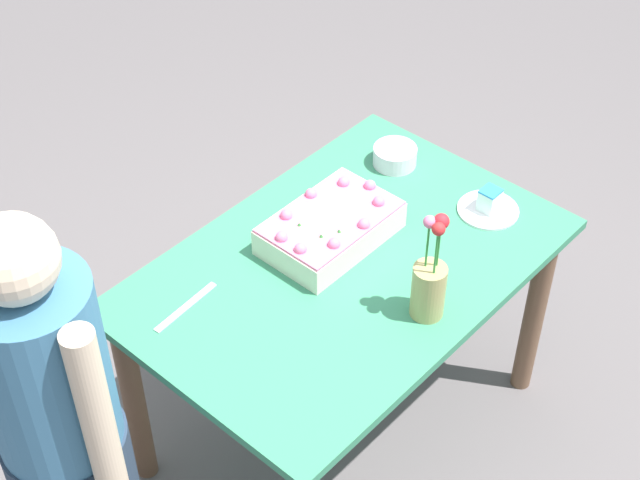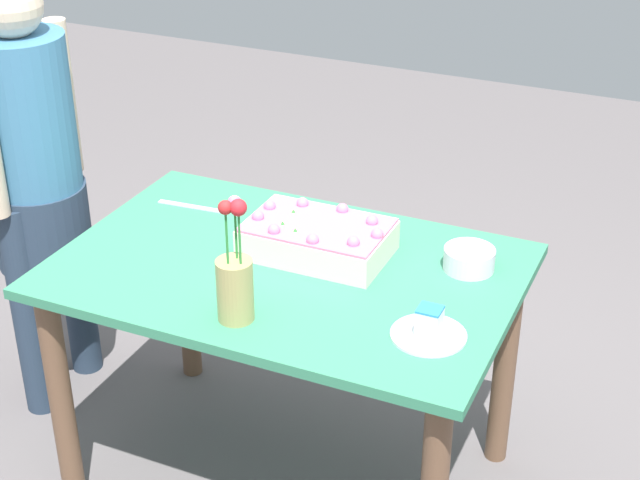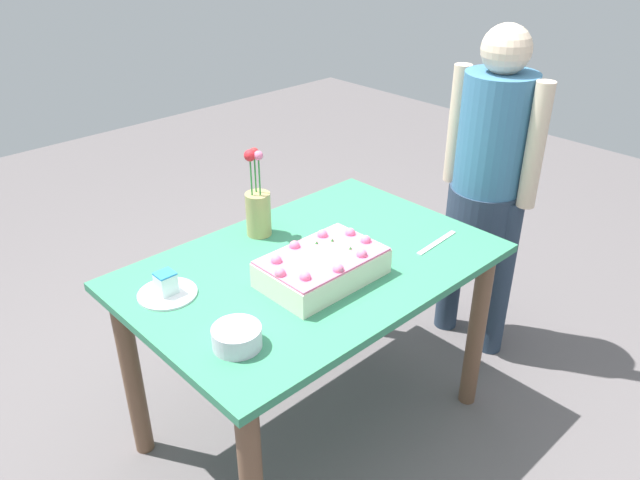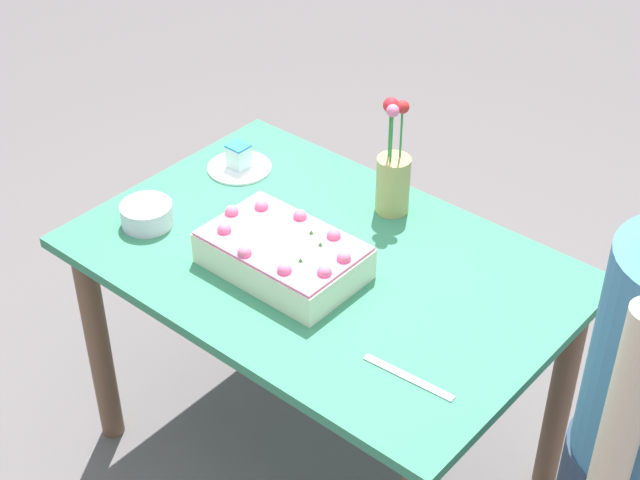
{
  "view_description": "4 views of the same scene",
  "coord_description": "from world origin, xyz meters",
  "px_view_note": "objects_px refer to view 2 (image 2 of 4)",
  "views": [
    {
      "loc": [
        -1.61,
        -1.35,
        2.76
      ],
      "look_at": [
        -0.02,
        0.09,
        0.82
      ],
      "focal_mm": 55.0,
      "sensor_mm": 36.0,
      "label": 1
    },
    {
      "loc": [
        1.07,
        -2.16,
        2.15
      ],
      "look_at": [
        0.1,
        0.02,
        0.87
      ],
      "focal_mm": 55.0,
      "sensor_mm": 36.0,
      "label": 2
    },
    {
      "loc": [
        1.29,
        1.4,
        1.91
      ],
      "look_at": [
        0.02,
        0.06,
        0.89
      ],
      "focal_mm": 35.0,
      "sensor_mm": 36.0,
      "label": 3
    },
    {
      "loc": [
        -1.33,
        1.57,
        2.35
      ],
      "look_at": [
        -0.01,
        0.03,
        0.86
      ],
      "focal_mm": 55.0,
      "sensor_mm": 36.0,
      "label": 4
    }
  ],
  "objects_px": {
    "flower_vase": "(236,282)",
    "fruit_bowl": "(469,259)",
    "cake_knife": "(193,207)",
    "sheet_cake": "(317,238)",
    "person_standing": "(34,170)",
    "serving_plate_with_slice": "(429,329)"
  },
  "relations": [
    {
      "from": "sheet_cake",
      "to": "fruit_bowl",
      "type": "distance_m",
      "value": 0.44
    },
    {
      "from": "fruit_bowl",
      "to": "flower_vase",
      "type": "bearing_deg",
      "value": -133.62
    },
    {
      "from": "cake_knife",
      "to": "fruit_bowl",
      "type": "height_order",
      "value": "fruit_bowl"
    },
    {
      "from": "serving_plate_with_slice",
      "to": "flower_vase",
      "type": "height_order",
      "value": "flower_vase"
    },
    {
      "from": "cake_knife",
      "to": "serving_plate_with_slice",
      "type": "bearing_deg",
      "value": -27.39
    },
    {
      "from": "serving_plate_with_slice",
      "to": "person_standing",
      "type": "distance_m",
      "value": 1.46
    },
    {
      "from": "fruit_bowl",
      "to": "sheet_cake",
      "type": "bearing_deg",
      "value": -167.82
    },
    {
      "from": "sheet_cake",
      "to": "person_standing",
      "type": "bearing_deg",
      "value": -179.52
    },
    {
      "from": "sheet_cake",
      "to": "fruit_bowl",
      "type": "xyz_separation_m",
      "value": [
        0.43,
        0.09,
        -0.02
      ]
    },
    {
      "from": "flower_vase",
      "to": "fruit_bowl",
      "type": "bearing_deg",
      "value": 46.38
    },
    {
      "from": "cake_knife",
      "to": "sheet_cake",
      "type": "bearing_deg",
      "value": -17.39
    },
    {
      "from": "fruit_bowl",
      "to": "person_standing",
      "type": "height_order",
      "value": "person_standing"
    },
    {
      "from": "cake_knife",
      "to": "flower_vase",
      "type": "bearing_deg",
      "value": -53.75
    },
    {
      "from": "person_standing",
      "to": "serving_plate_with_slice",
      "type": "bearing_deg",
      "value": -10.71
    },
    {
      "from": "flower_vase",
      "to": "sheet_cake",
      "type": "bearing_deg",
      "value": 83.57
    },
    {
      "from": "cake_knife",
      "to": "flower_vase",
      "type": "relative_size",
      "value": 0.68
    },
    {
      "from": "person_standing",
      "to": "fruit_bowl",
      "type": "bearing_deg",
      "value": 4.03
    },
    {
      "from": "sheet_cake",
      "to": "cake_knife",
      "type": "distance_m",
      "value": 0.5
    },
    {
      "from": "sheet_cake",
      "to": "cake_knife",
      "type": "height_order",
      "value": "sheet_cake"
    },
    {
      "from": "sheet_cake",
      "to": "serving_plate_with_slice",
      "type": "distance_m",
      "value": 0.52
    },
    {
      "from": "flower_vase",
      "to": "fruit_bowl",
      "type": "distance_m",
      "value": 0.69
    },
    {
      "from": "fruit_bowl",
      "to": "person_standing",
      "type": "distance_m",
      "value": 1.43
    }
  ]
}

